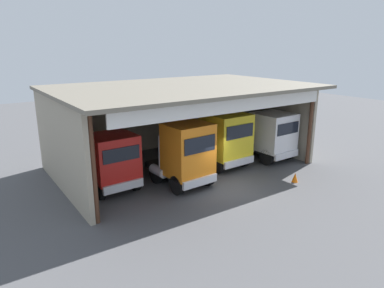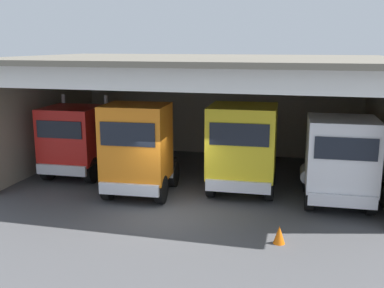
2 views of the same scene
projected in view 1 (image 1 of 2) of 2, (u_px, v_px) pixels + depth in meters
The scene contains 9 objects.
ground_plane at pixel (225, 188), 19.76m from camera, with size 80.00×80.00×0.00m, color #4C4C4F.
workshop_shed at pixel (173, 108), 23.06m from camera, with size 15.79×10.61×5.37m.
truck_red_yard_outside at pixel (110, 161), 18.97m from camera, with size 2.62×4.51×3.62m.
truck_orange_left_bay at pixel (185, 154), 19.48m from camera, with size 2.73×4.44×3.68m.
truck_yellow_center_right_bay at pixel (223, 139), 22.68m from camera, with size 2.82×4.56×3.59m.
truck_white_center_left_bay at pixel (270, 135), 24.23m from camera, with size 2.66×4.60×3.33m.
oil_drum at pixel (111, 155), 24.03m from camera, with size 0.58×0.58×0.93m, color #194CB2.
tool_cart at pixel (185, 141), 27.42m from camera, with size 0.90×0.60×1.00m, color black.
traffic_cone at pixel (295, 178), 20.53m from camera, with size 0.36×0.36×0.56m, color orange.
Camera 1 is at (-11.93, -14.07, 7.73)m, focal length 32.80 mm.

